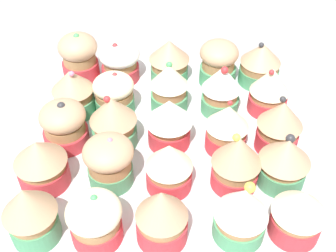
% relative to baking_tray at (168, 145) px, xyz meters
% --- Properties ---
extents(ground_plane, '(1.80, 1.80, 0.03)m').
position_rel_baking_tray_xyz_m(ground_plane, '(0.00, 0.00, -0.02)').
color(ground_plane, '#9E9EA3').
extents(baking_tray, '(0.41, 0.41, 0.01)m').
position_rel_baking_tray_xyz_m(baking_tray, '(0.00, 0.00, 0.00)').
color(baking_tray, silver).
rests_on(baking_tray, ground_plane).
extents(cupcake_0, '(0.06, 0.06, 0.07)m').
position_rel_baking_tray_xyz_m(cupcake_0, '(-0.14, -0.14, 0.04)').
color(cupcake_0, '#4C9E6B').
rests_on(cupcake_0, baking_tray).
extents(cupcake_1, '(0.06, 0.06, 0.07)m').
position_rel_baking_tray_xyz_m(cupcake_1, '(-0.08, -0.14, 0.04)').
color(cupcake_1, '#4C9E6B').
rests_on(cupcake_1, baking_tray).
extents(cupcake_2, '(0.06, 0.06, 0.07)m').
position_rel_baking_tray_xyz_m(cupcake_2, '(-0.00, -0.14, 0.04)').
color(cupcake_2, '#4C9E6B').
rests_on(cupcake_2, baking_tray).
extents(cupcake_3, '(0.06, 0.06, 0.06)m').
position_rel_baking_tray_xyz_m(cupcake_3, '(0.08, -0.15, 0.04)').
color(cupcake_3, '#D1333D').
rests_on(cupcake_3, baking_tray).
extents(cupcake_4, '(0.06, 0.06, 0.08)m').
position_rel_baking_tray_xyz_m(cupcake_4, '(0.14, -0.15, 0.04)').
color(cupcake_4, '#D1333D').
rests_on(cupcake_4, baking_tray).
extents(cupcake_5, '(0.06, 0.06, 0.07)m').
position_rel_baking_tray_xyz_m(cupcake_5, '(-0.14, -0.07, 0.04)').
color(cupcake_5, '#D1333D').
rests_on(cupcake_5, baking_tray).
extents(cupcake_6, '(0.06, 0.06, 0.08)m').
position_rel_baking_tray_xyz_m(cupcake_6, '(-0.07, -0.07, 0.04)').
color(cupcake_6, '#4C9E6B').
rests_on(cupcake_6, baking_tray).
extents(cupcake_7, '(0.05, 0.05, 0.08)m').
position_rel_baking_tray_xyz_m(cupcake_7, '(-0.00, -0.07, 0.04)').
color(cupcake_7, '#4C9E6B').
rests_on(cupcake_7, baking_tray).
extents(cupcake_8, '(0.06, 0.06, 0.06)m').
position_rel_baking_tray_xyz_m(cupcake_8, '(0.08, -0.07, 0.04)').
color(cupcake_8, '#4C9E6B').
rests_on(cupcake_8, baking_tray).
extents(cupcake_9, '(0.06, 0.06, 0.07)m').
position_rel_baking_tray_xyz_m(cupcake_9, '(0.14, -0.06, 0.04)').
color(cupcake_9, '#4C9E6B').
rests_on(cupcake_9, baking_tray).
extents(cupcake_10, '(0.06, 0.06, 0.08)m').
position_rel_baking_tray_xyz_m(cupcake_10, '(-0.14, 0.01, 0.05)').
color(cupcake_10, '#D1333D').
rests_on(cupcake_10, baking_tray).
extents(cupcake_11, '(0.06, 0.06, 0.07)m').
position_rel_baking_tray_xyz_m(cupcake_11, '(-0.07, 0.01, 0.04)').
color(cupcake_11, '#D1333D').
rests_on(cupcake_11, baking_tray).
extents(cupcake_12, '(0.06, 0.06, 0.07)m').
position_rel_baking_tray_xyz_m(cupcake_12, '(-0.00, 0.00, 0.04)').
color(cupcake_12, '#D1333D').
rests_on(cupcake_12, baking_tray).
extents(cupcake_13, '(0.06, 0.06, 0.08)m').
position_rel_baking_tray_xyz_m(cupcake_13, '(0.07, 0.00, 0.05)').
color(cupcake_13, '#4C9E6B').
rests_on(cupcake_13, baking_tray).
extents(cupcake_14, '(0.06, 0.06, 0.07)m').
position_rel_baking_tray_xyz_m(cupcake_14, '(0.14, 0.00, 0.04)').
color(cupcake_14, '#D1333D').
rests_on(cupcake_14, baking_tray).
extents(cupcake_15, '(0.06, 0.06, 0.07)m').
position_rel_baking_tray_xyz_m(cupcake_15, '(-0.14, 0.07, 0.04)').
color(cupcake_15, '#4C9E6B').
rests_on(cupcake_15, baking_tray).
extents(cupcake_16, '(0.06, 0.06, 0.08)m').
position_rel_baking_tray_xyz_m(cupcake_16, '(-0.08, 0.07, 0.05)').
color(cupcake_16, '#D1333D').
rests_on(cupcake_16, baking_tray).
extents(cupcake_17, '(0.06, 0.06, 0.07)m').
position_rel_baking_tray_xyz_m(cupcake_17, '(-0.00, 0.07, 0.04)').
color(cupcake_17, '#D1333D').
rests_on(cupcake_17, baking_tray).
extents(cupcake_18, '(0.06, 0.06, 0.07)m').
position_rel_baking_tray_xyz_m(cupcake_18, '(0.07, 0.07, 0.04)').
color(cupcake_18, '#4C9E6B').
rests_on(cupcake_18, baking_tray).
extents(cupcake_19, '(0.06, 0.06, 0.07)m').
position_rel_baking_tray_xyz_m(cupcake_19, '(0.15, 0.07, 0.04)').
color(cupcake_19, '#D1333D').
rests_on(cupcake_19, baking_tray).
extents(cupcake_20, '(0.06, 0.06, 0.07)m').
position_rel_baking_tray_xyz_m(cupcake_20, '(-0.14, 0.14, 0.04)').
color(cupcake_20, '#D1333D').
rests_on(cupcake_20, baking_tray).
extents(cupcake_21, '(0.06, 0.06, 0.08)m').
position_rel_baking_tray_xyz_m(cupcake_21, '(-0.08, 0.14, 0.04)').
color(cupcake_21, '#4C9E6B').
rests_on(cupcake_21, baking_tray).
extents(cupcake_22, '(0.06, 0.06, 0.08)m').
position_rel_baking_tray_xyz_m(cupcake_22, '(0.01, 0.15, 0.04)').
color(cupcake_22, '#D1333D').
rests_on(cupcake_22, baking_tray).
extents(cupcake_23, '(0.06, 0.06, 0.06)m').
position_rel_baking_tray_xyz_m(cupcake_23, '(0.08, 0.15, 0.04)').
color(cupcake_23, '#D1333D').
rests_on(cupcake_23, baking_tray).
extents(cupcake_24, '(0.06, 0.06, 0.08)m').
position_rel_baking_tray_xyz_m(cupcake_24, '(0.14, 0.15, 0.05)').
color(cupcake_24, '#4C9E6B').
rests_on(cupcake_24, baking_tray).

